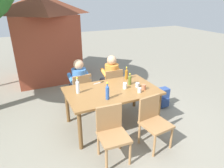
% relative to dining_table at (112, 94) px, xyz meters
% --- Properties ---
extents(ground_plane, '(24.00, 24.00, 0.00)m').
position_rel_dining_table_xyz_m(ground_plane, '(0.00, 0.00, -0.68)').
color(ground_plane, gray).
extents(dining_table, '(1.73, 1.07, 0.76)m').
position_rel_dining_table_xyz_m(dining_table, '(0.00, 0.00, 0.00)').
color(dining_table, olive).
rests_on(dining_table, ground_plane).
extents(chair_far_right, '(0.46, 0.46, 0.87)m').
position_rel_dining_table_xyz_m(chair_far_right, '(0.39, 0.83, -0.19)').
color(chair_far_right, '#A37547').
rests_on(chair_far_right, ground_plane).
extents(chair_far_left, '(0.48, 0.48, 0.87)m').
position_rel_dining_table_xyz_m(chair_far_left, '(-0.38, 0.83, -0.19)').
color(chair_far_left, '#A37547').
rests_on(chair_far_left, ground_plane).
extents(chair_near_left, '(0.46, 0.46, 0.87)m').
position_rel_dining_table_xyz_m(chair_near_left, '(-0.39, -0.83, -0.19)').
color(chair_near_left, '#A37547').
rests_on(chair_near_left, ground_plane).
extents(chair_near_right, '(0.49, 0.49, 0.87)m').
position_rel_dining_table_xyz_m(chair_near_right, '(0.38, -0.83, -0.19)').
color(chair_near_right, '#A37547').
rests_on(chair_near_right, ground_plane).
extents(person_in_white_shirt, '(0.47, 0.61, 1.18)m').
position_rel_dining_table_xyz_m(person_in_white_shirt, '(0.39, 0.94, -0.03)').
color(person_in_white_shirt, orange).
rests_on(person_in_white_shirt, ground_plane).
extents(person_in_plaid_shirt, '(0.47, 0.61, 1.18)m').
position_rel_dining_table_xyz_m(person_in_plaid_shirt, '(-0.39, 0.94, -0.03)').
color(person_in_plaid_shirt, '#3D70B2').
rests_on(person_in_plaid_shirt, ground_plane).
extents(bottle_blue, '(0.06, 0.06, 0.31)m').
position_rel_dining_table_xyz_m(bottle_blue, '(-0.23, -0.31, 0.22)').
color(bottle_blue, '#2D56A3').
rests_on(bottle_blue, dining_table).
extents(bottle_olive, '(0.06, 0.06, 0.24)m').
position_rel_dining_table_xyz_m(bottle_olive, '(0.43, 0.09, 0.18)').
color(bottle_olive, '#566623').
rests_on(bottle_olive, dining_table).
extents(bottle_clear, '(0.06, 0.06, 0.30)m').
position_rel_dining_table_xyz_m(bottle_clear, '(-0.63, 0.13, 0.21)').
color(bottle_clear, white).
rests_on(bottle_clear, dining_table).
extents(bottle_amber, '(0.06, 0.06, 0.27)m').
position_rel_dining_table_xyz_m(bottle_amber, '(0.51, 0.38, 0.20)').
color(bottle_amber, '#996019').
rests_on(bottle_amber, dining_table).
extents(cup_glass, '(0.07, 0.07, 0.09)m').
position_rel_dining_table_xyz_m(cup_glass, '(0.41, -0.31, 0.12)').
color(cup_glass, silver).
rests_on(cup_glass, dining_table).
extents(cup_terracotta, '(0.08, 0.08, 0.10)m').
position_rel_dining_table_xyz_m(cup_terracotta, '(0.55, -0.24, 0.13)').
color(cup_terracotta, '#BC6B47').
rests_on(cup_terracotta, dining_table).
extents(cup_steel, '(0.08, 0.08, 0.09)m').
position_rel_dining_table_xyz_m(cup_steel, '(0.50, -0.09, 0.13)').
color(cup_steel, '#B2B7BC').
rests_on(cup_steel, dining_table).
extents(cup_white, '(0.08, 0.08, 0.12)m').
position_rel_dining_table_xyz_m(cup_white, '(0.25, -0.05, 0.14)').
color(cup_white, white).
rests_on(cup_white, dining_table).
extents(table_knife, '(0.24, 0.06, 0.01)m').
position_rel_dining_table_xyz_m(table_knife, '(-0.09, 0.42, 0.09)').
color(table_knife, silver).
rests_on(table_knife, dining_table).
extents(backpack_by_near_side, '(0.29, 0.25, 0.45)m').
position_rel_dining_table_xyz_m(backpack_by_near_side, '(1.37, 0.17, -0.46)').
color(backpack_by_near_side, '#2D4784').
rests_on(backpack_by_near_side, ground_plane).
extents(brick_kiosk, '(2.06, 1.91, 2.50)m').
position_rel_dining_table_xyz_m(brick_kiosk, '(-0.73, 3.26, 0.63)').
color(brick_kiosk, brown).
rests_on(brick_kiosk, ground_plane).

